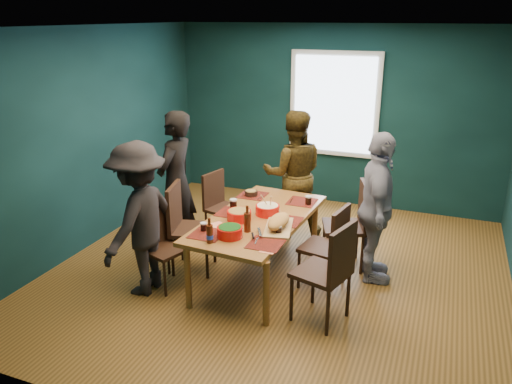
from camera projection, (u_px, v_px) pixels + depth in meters
room at (289, 151)px, 5.56m from camera, size 5.01×5.01×2.71m
dining_table at (258, 223)px, 5.48m from camera, size 1.08×1.96×0.72m
chair_left_far at (219, 201)px, 6.47m from camera, size 0.50×0.50×0.90m
chair_left_mid at (184, 221)px, 5.66m from camera, size 0.56×0.56×1.03m
chair_left_near at (160, 240)px, 5.38m from camera, size 0.50×0.50×0.88m
chair_right_far at (353, 219)px, 5.72m from camera, size 0.59×0.59×1.03m
chair_right_mid at (331, 242)px, 5.27m from camera, size 0.50×0.50×0.94m
chair_right_near at (331, 266)px, 4.64m from camera, size 0.58×0.58×1.03m
person_far_left at (176, 182)px, 6.08m from camera, size 0.43×0.65×1.76m
person_back at (293, 174)px, 6.54m from camera, size 0.99×0.89×1.68m
person_right at (377, 209)px, 5.37m from camera, size 0.62×1.05×1.68m
person_near_left at (139, 219)px, 5.14m from camera, size 0.63×1.07×1.64m
bowl_salad at (239, 215)px, 5.36m from camera, size 0.26×0.26×0.11m
bowl_dumpling at (268, 209)px, 5.51m from camera, size 0.27×0.27×0.25m
bowl_herbs at (230, 231)px, 4.95m from camera, size 0.26×0.26×0.11m
cutting_board at (278, 223)px, 5.14m from camera, size 0.38×0.67×0.15m
small_bowl at (251, 193)px, 6.09m from camera, size 0.16×0.16×0.07m
beer_bottle_a at (210, 234)px, 4.82m from camera, size 0.07×0.07×0.25m
beer_bottle_b at (247, 222)px, 5.06m from camera, size 0.07×0.07×0.28m
cola_glass_a at (204, 226)px, 5.09m from camera, size 0.07×0.07×0.09m
cola_glass_b at (279, 230)px, 5.02m from camera, size 0.07×0.07×0.09m
cola_glass_c at (308, 200)px, 5.80m from camera, size 0.08×0.08×0.11m
cola_glass_d at (233, 204)px, 5.66m from camera, size 0.08×0.08×0.12m
napkin_a at (289, 221)px, 5.33m from camera, size 0.13×0.13×0.00m
napkin_b at (217, 225)px, 5.24m from camera, size 0.21×0.21×0.00m
napkin_c at (268, 250)px, 4.68m from camera, size 0.15×0.15×0.00m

